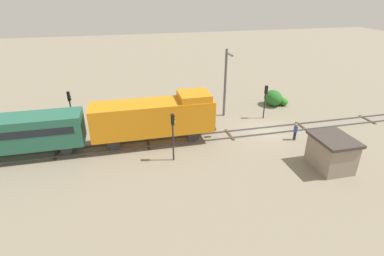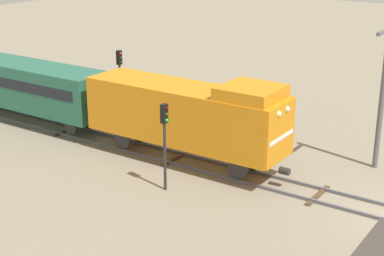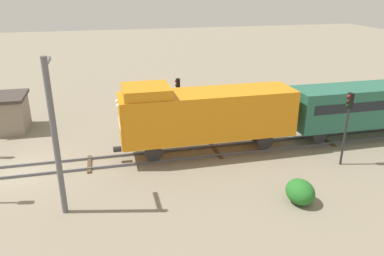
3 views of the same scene
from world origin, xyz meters
The scene contains 8 objects.
ground_plane centered at (0.00, 0.00, 0.00)m, with size 146.93×146.93×0.00m, color gray.
railway_track centered at (0.00, 0.00, 0.07)m, with size 2.40×97.96×0.16m.
locomotive centered at (0.00, 11.44, 2.77)m, with size 2.90×11.60×4.60m.
traffic_signal_mid centered at (-3.40, 10.40, 2.96)m, with size 0.32×0.34×4.27m.
traffic_signal_far centered at (3.60, 19.15, 3.16)m, with size 0.32×0.34×4.57m.
catenary_mast centered at (4.94, 3.00, 4.05)m, with size 1.94×0.28×7.62m.
relay_hut centered at (-7.50, -1.85, 1.39)m, with size 3.50×2.90×2.74m.
bush_mid centered at (6.91, 14.55, 0.62)m, with size 1.69×1.38×1.23m, color #256B26.
Camera 3 is at (21.61, 5.35, 10.43)m, focal length 35.00 mm.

